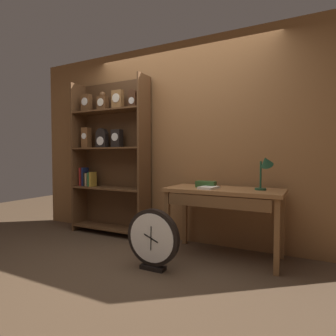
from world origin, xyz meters
name	(u,v)px	position (x,y,z in m)	size (l,w,h in m)	color
ground_plane	(127,272)	(0.00, 0.00, 0.00)	(10.00, 10.00, 0.00)	#4C3826
back_wood_panel	(180,142)	(0.00, 1.21, 1.30)	(4.80, 0.05, 2.60)	brown
bookshelf	(110,153)	(-1.03, 1.03, 1.15)	(1.19, 0.31, 2.18)	brown
workbench	(223,198)	(0.71, 0.81, 0.66)	(1.25, 0.58, 0.76)	brown
desk_lamp	(265,166)	(1.13, 0.83, 1.01)	(0.20, 0.20, 0.38)	#1E472D
toolbox_small	(206,184)	(0.49, 0.84, 0.79)	(0.22, 0.11, 0.07)	#2D5123
open_repair_manual	(209,188)	(0.57, 0.73, 0.77)	(0.16, 0.22, 0.03)	silver
round_clock_large	(153,239)	(0.19, 0.18, 0.30)	(0.56, 0.11, 0.60)	black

